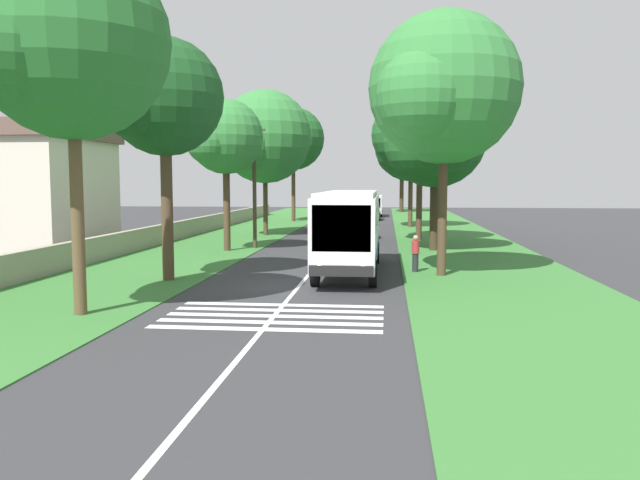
# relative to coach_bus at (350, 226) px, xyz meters

# --- Properties ---
(ground) EXTENTS (160.00, 160.00, 0.00)m
(ground) POSITION_rel_coach_bus_xyz_m (-3.91, 1.80, -2.15)
(ground) COLOR #333335
(grass_verge_left) EXTENTS (120.00, 8.00, 0.04)m
(grass_verge_left) POSITION_rel_coach_bus_xyz_m (11.09, 10.00, -2.13)
(grass_verge_left) COLOR #387533
(grass_verge_left) RESTS_ON ground
(grass_verge_right) EXTENTS (120.00, 8.00, 0.04)m
(grass_verge_right) POSITION_rel_coach_bus_xyz_m (11.09, -6.40, -2.13)
(grass_verge_right) COLOR #387533
(grass_verge_right) RESTS_ON ground
(centre_line) EXTENTS (110.00, 0.16, 0.01)m
(centre_line) POSITION_rel_coach_bus_xyz_m (11.09, 1.80, -2.14)
(centre_line) COLOR silver
(centre_line) RESTS_ON ground
(coach_bus) EXTENTS (11.16, 2.62, 3.73)m
(coach_bus) POSITION_rel_coach_bus_xyz_m (0.00, 0.00, 0.00)
(coach_bus) COLOR white
(coach_bus) RESTS_ON ground
(zebra_crossing) EXTENTS (4.05, 6.80, 0.01)m
(zebra_crossing) POSITION_rel_coach_bus_xyz_m (-9.69, 1.80, -2.14)
(zebra_crossing) COLOR silver
(zebra_crossing) RESTS_ON ground
(trailing_car_0) EXTENTS (4.30, 1.78, 1.43)m
(trailing_car_0) POSITION_rel_coach_bus_xyz_m (17.98, 0.06, -1.48)
(trailing_car_0) COLOR navy
(trailing_car_0) RESTS_ON ground
(trailing_car_1) EXTENTS (4.30, 1.78, 1.43)m
(trailing_car_1) POSITION_rel_coach_bus_xyz_m (25.13, 3.87, -1.48)
(trailing_car_1) COLOR #145933
(trailing_car_1) RESTS_ON ground
(trailing_car_2) EXTENTS (4.30, 1.78, 1.43)m
(trailing_car_2) POSITION_rel_coach_bus_xyz_m (33.17, 3.53, -1.48)
(trailing_car_2) COLOR black
(trailing_car_2) RESTS_ON ground
(trailing_car_3) EXTENTS (4.30, 1.78, 1.43)m
(trailing_car_3) POSITION_rel_coach_bus_xyz_m (41.14, -0.13, -1.48)
(trailing_car_3) COLOR black
(trailing_car_3) RESTS_ON ground
(trailing_minibus_0) EXTENTS (6.00, 2.14, 2.53)m
(trailing_minibus_0) POSITION_rel_coach_bus_xyz_m (48.55, -0.08, -0.60)
(trailing_minibus_0) COLOR silver
(trailing_minibus_0) RESTS_ON ground
(roadside_tree_left_0) EXTENTS (5.45, 4.46, 9.04)m
(roadside_tree_left_0) POSITION_rel_coach_bus_xyz_m (8.64, 7.99, 4.55)
(roadside_tree_left_0) COLOR #4C3826
(roadside_tree_left_0) RESTS_ON grass_verge_left
(roadside_tree_left_1) EXTENTS (6.79, 5.95, 11.33)m
(roadside_tree_left_1) POSITION_rel_coach_bus_xyz_m (-10.17, 7.96, 6.11)
(roadside_tree_left_1) COLOR brown
(roadside_tree_left_1) RESTS_ON grass_verge_left
(roadside_tree_left_2) EXTENTS (8.38, 7.17, 11.18)m
(roadside_tree_left_2) POSITION_rel_coach_bus_xyz_m (19.67, 7.90, 5.31)
(roadside_tree_left_2) COLOR #4C3826
(roadside_tree_left_2) RESTS_ON grass_verge_left
(roadside_tree_left_3) EXTENTS (7.73, 6.51, 11.87)m
(roadside_tree_left_3) POSITION_rel_coach_bus_xyz_m (37.38, 8.27, 6.32)
(roadside_tree_left_3) COLOR #4C3826
(roadside_tree_left_3) RESTS_ON grass_verge_left
(roadside_tree_left_4) EXTENTS (5.78, 4.87, 10.06)m
(roadside_tree_left_4) POSITION_rel_coach_bus_xyz_m (-3.00, 7.60, 5.36)
(roadside_tree_left_4) COLOR #4C3826
(roadside_tree_left_4) RESTS_ON grass_verge_left
(roadside_tree_right_0) EXTENTS (8.24, 6.59, 11.04)m
(roadside_tree_right_0) POSITION_rel_coach_bus_xyz_m (16.25, -3.72, 5.47)
(roadside_tree_right_0) COLOR #4C3826
(roadside_tree_right_0) RESTS_ON grass_verge_right
(roadside_tree_right_1) EXTENTS (7.57, 6.17, 9.95)m
(roadside_tree_right_1) POSITION_rel_coach_bus_xyz_m (9.94, -4.33, 4.57)
(roadside_tree_right_1) COLOR #3D2D1E
(roadside_tree_right_1) RESTS_ON grass_verge_right
(roadside_tree_right_2) EXTENTS (8.07, 6.73, 11.47)m
(roadside_tree_right_2) POSITION_rel_coach_bus_xyz_m (59.37, -3.49, 5.81)
(roadside_tree_right_2) COLOR #3D2D1E
(roadside_tree_right_2) RESTS_ON grass_verge_right
(roadside_tree_right_3) EXTENTS (8.29, 6.66, 10.82)m
(roadside_tree_right_3) POSITION_rel_coach_bus_xyz_m (30.31, -3.68, 5.18)
(roadside_tree_right_3) COLOR #4C3826
(roadside_tree_right_3) RESTS_ON grass_verge_right
(roadside_tree_right_4) EXTENTS (7.60, 6.58, 11.47)m
(roadside_tree_right_4) POSITION_rel_coach_bus_xyz_m (-0.51, -3.96, 5.91)
(roadside_tree_right_4) COLOR #4C3826
(roadside_tree_right_4) RESTS_ON grass_verge_right
(utility_pole) EXTENTS (0.24, 1.40, 7.93)m
(utility_pole) POSITION_rel_coach_bus_xyz_m (10.20, 6.54, 2.00)
(utility_pole) COLOR #473828
(utility_pole) RESTS_ON grass_verge_left
(roadside_wall) EXTENTS (70.00, 0.40, 1.28)m
(roadside_wall) POSITION_rel_coach_bus_xyz_m (16.09, 13.40, -1.47)
(roadside_wall) COLOR #9E937F
(roadside_wall) RESTS_ON grass_verge_left
(roadside_building) EXTENTS (10.04, 6.81, 7.79)m
(roadside_building) POSITION_rel_coach_bus_xyz_m (9.93, 20.29, 1.82)
(roadside_building) COLOR beige
(roadside_building) RESTS_ON ground
(pedestrian) EXTENTS (0.34, 0.34, 1.69)m
(pedestrian) POSITION_rel_coach_bus_xyz_m (0.41, -3.01, -1.24)
(pedestrian) COLOR #26262D
(pedestrian) RESTS_ON grass_verge_right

